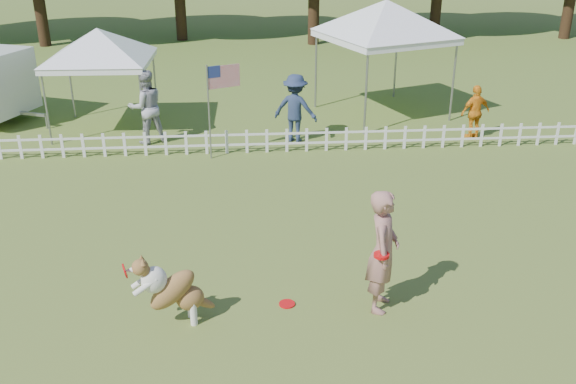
# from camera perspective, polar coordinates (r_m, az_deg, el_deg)

# --- Properties ---
(ground) EXTENTS (120.00, 120.00, 0.00)m
(ground) POSITION_cam_1_polar(r_m,az_deg,el_deg) (9.88, -1.44, -10.64)
(ground) COLOR #3F631F
(ground) RESTS_ON ground
(picket_fence) EXTENTS (22.00, 0.08, 0.60)m
(picket_fence) POSITION_cam_1_polar(r_m,az_deg,el_deg) (16.04, -2.79, 4.53)
(picket_fence) COLOR white
(picket_fence) RESTS_ON ground
(handler) EXTENTS (0.65, 0.81, 1.93)m
(handler) POSITION_cam_1_polar(r_m,az_deg,el_deg) (9.61, 8.44, -5.21)
(handler) COLOR #A16D61
(handler) RESTS_ON ground
(dog) EXTENTS (1.19, 0.65, 1.17)m
(dog) POSITION_cam_1_polar(r_m,az_deg,el_deg) (9.46, -10.13, -8.54)
(dog) COLOR brown
(dog) RESTS_ON ground
(frisbee_on_turf) EXTENTS (0.27, 0.27, 0.02)m
(frisbee_on_turf) POSITION_cam_1_polar(r_m,az_deg,el_deg) (10.04, -0.09, -9.92)
(frisbee_on_turf) COLOR red
(frisbee_on_turf) RESTS_ON ground
(canopy_tent_left) EXTENTS (2.68, 2.68, 2.70)m
(canopy_tent_left) POSITION_cam_1_polar(r_m,az_deg,el_deg) (18.20, -16.14, 9.43)
(canopy_tent_left) COLOR white
(canopy_tent_left) RESTS_ON ground
(canopy_tent_right) EXTENTS (4.03, 4.03, 3.23)m
(canopy_tent_right) POSITION_cam_1_polar(r_m,az_deg,el_deg) (19.10, 8.46, 11.55)
(canopy_tent_right) COLOR white
(canopy_tent_right) RESTS_ON ground
(flag_pole) EXTENTS (0.84, 0.45, 2.30)m
(flag_pole) POSITION_cam_1_polar(r_m,az_deg,el_deg) (15.49, -7.03, 6.99)
(flag_pole) COLOR gray
(flag_pole) RESTS_ON ground
(spectator_a) EXTENTS (1.13, 1.02, 1.91)m
(spectator_a) POSITION_cam_1_polar(r_m,az_deg,el_deg) (16.95, -12.49, 7.39)
(spectator_a) COLOR #A3A3A9
(spectator_a) RESTS_ON ground
(spectator_b) EXTENTS (1.31, 1.04, 1.77)m
(spectator_b) POSITION_cam_1_polar(r_m,az_deg,el_deg) (16.69, 0.65, 7.46)
(spectator_b) COLOR #23304C
(spectator_b) RESTS_ON ground
(spectator_c) EXTENTS (0.91, 0.57, 1.44)m
(spectator_c) POSITION_cam_1_polar(r_m,az_deg,el_deg) (17.63, 16.31, 6.82)
(spectator_c) COLOR orange
(spectator_c) RESTS_ON ground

